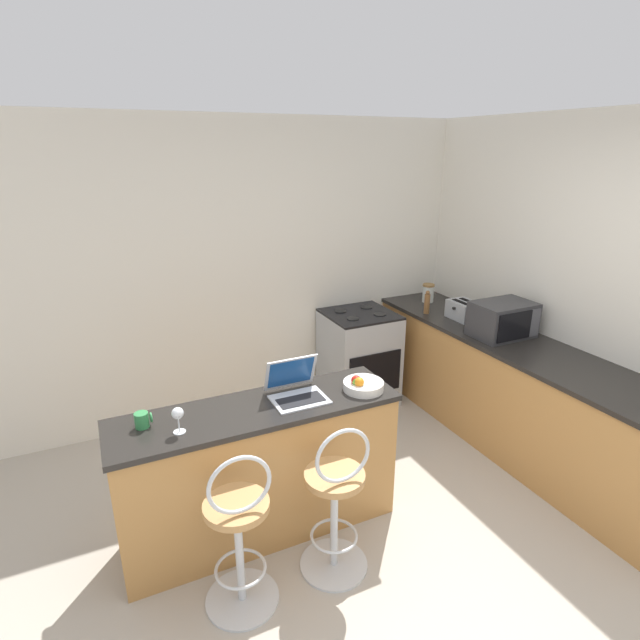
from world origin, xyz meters
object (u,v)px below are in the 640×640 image
Objects in this scene: microwave at (503,319)px; mug_green at (142,420)px; bar_stool_near at (239,536)px; toaster at (463,310)px; pepper_mill at (427,303)px; laptop at (296,387)px; storage_jar at (428,293)px; stove_range at (359,357)px; bar_stool_far at (336,504)px; wine_glass_tall at (178,415)px; fruit_bowl at (362,385)px.

microwave is 5.08× the size of mug_green.
toaster reaches higher than bar_stool_near.
toaster is 1.23× the size of pepper_mill.
bar_stool_near is at bearing -153.36° from toaster.
toaster is (0.01, 0.47, -0.06)m from microwave.
toaster is 0.33m from pepper_mill.
laptop is at bearing 43.73° from bar_stool_near.
storage_jar is at bearing 87.94° from microwave.
microwave is 1.78× the size of toaster.
bar_stool_far is at bearing -122.99° from stove_range.
wine_glass_tall is at bearing 115.05° from bar_stool_near.
bar_stool_near is 2.80m from toaster.
laptop is 2.22× the size of wine_glass_tall.
wine_glass_tall is at bearing -171.20° from laptop.
mug_green is at bearing 174.30° from fruit_bowl.
fruit_bowl is (-1.51, -0.82, -0.05)m from toaster.
bar_stool_far is at bearing -28.33° from wine_glass_tall.
toaster is at bearing 32.99° from bar_stool_far.
microwave is 0.47m from toaster.
toaster is at bearing 13.76° from mug_green.
pepper_mill is 2.79m from mug_green.
toaster is at bearing 89.28° from microwave.
laptop is at bearing -172.64° from microwave.
laptop is 1.98m from pepper_mill.
laptop is 1.83× the size of storage_jar.
microwave is 1.54m from fruit_bowl.
laptop reaches higher than storage_jar.
pepper_mill is at bearing -128.51° from storage_jar.
pepper_mill is (2.26, 1.50, 0.54)m from bar_stool_near.
toaster is (1.90, 1.23, 0.52)m from bar_stool_far.
toaster is 1.04× the size of fruit_bowl.
bar_stool_near is 0.81m from mug_green.
wine_glass_tall is 1.59× the size of mug_green.
wine_glass_tall reaches higher than bar_stool_far.
bar_stool_near is at bearing -162.73° from microwave.
storage_jar is (0.03, 0.56, 0.01)m from toaster.
microwave reaches higher than bar_stool_far.
bar_stool_near is at bearing -146.41° from pepper_mill.
wine_glass_tall reaches higher than stove_range.
laptop is (-0.02, 0.51, 0.49)m from bar_stool_far.
laptop reaches higher than bar_stool_far.
fruit_bowl is (0.95, 0.41, 0.47)m from bar_stool_near.
bar_stool_near is 5.41× the size of storage_jar.
mug_green is at bearing 149.38° from bar_stool_far.
pepper_mill reaches higher than stove_range.
storage_jar is 0.83× the size of pepper_mill.
bar_stool_near is at bearing -144.28° from storage_jar.
laptop is 2.05m from toaster.
laptop is 0.43m from fruit_bowl.
toaster is at bearing -35.08° from stove_range.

